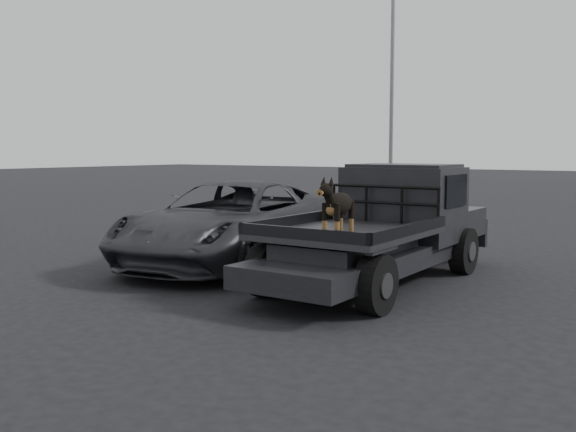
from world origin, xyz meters
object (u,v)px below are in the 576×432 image
Objects in this scene: dog at (338,208)px; parked_suv at (232,222)px; flatbed_ute at (377,254)px; floodlight_near at (393,13)px.

parked_suv is (-3.23, 1.82, -0.55)m from dog.
flatbed_ute is at bearing -12.66° from parked_suv.
dog is at bearing -39.35° from parked_suv.
dog is 0.14× the size of parked_suv.
floodlight_near reaches higher than flatbed_ute.
floodlight_near is at bearing 113.43° from dog.
parked_suv is at bearing 150.55° from dog.
flatbed_ute is 1.02× the size of parked_suv.
flatbed_ute is at bearing -65.39° from floodlight_near.
parked_suv is at bearing 177.24° from flatbed_ute.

